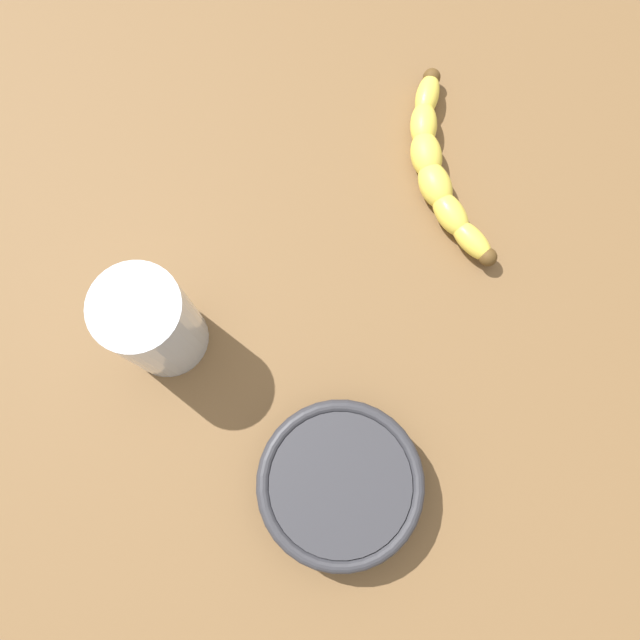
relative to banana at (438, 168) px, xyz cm
name	(u,v)px	position (x,y,z in cm)	size (l,w,h in cm)	color
wooden_tabletop	(341,287)	(10.49, 10.25, -3.03)	(120.00, 120.00, 3.00)	brown
banana	(438,168)	(0.00, 0.00, 0.00)	(7.09, 21.40, 3.05)	#E7CC49
smoothie_glass	(153,324)	(27.25, 14.15, 4.27)	(7.45, 7.45, 11.80)	silver
ceramic_bowl	(340,484)	(12.67, 28.83, 1.16)	(14.12, 14.12, 4.47)	#2D2D33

